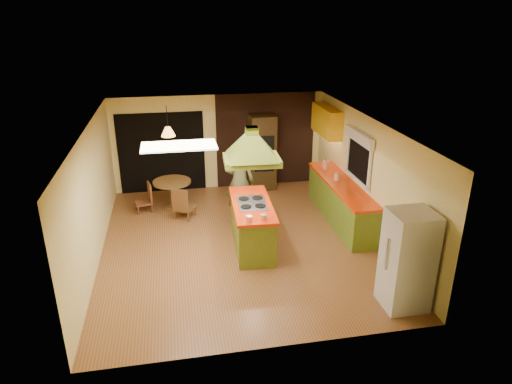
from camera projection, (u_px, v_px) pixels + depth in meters
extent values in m
plane|color=brown|center=(238.00, 242.00, 9.53)|extent=(6.50, 6.50, 0.00)
plane|color=#FFF9B6|center=(219.00, 142.00, 12.02)|extent=(5.50, 0.00, 5.50)
plane|color=#FFF9B6|center=(272.00, 273.00, 6.10)|extent=(5.50, 0.00, 5.50)
plane|color=#FFF9B6|center=(93.00, 196.00, 8.59)|extent=(0.00, 6.50, 6.50)
plane|color=#FFF9B6|center=(367.00, 177.00, 9.53)|extent=(0.00, 6.50, 6.50)
plane|color=silver|center=(236.00, 124.00, 8.59)|extent=(6.50, 6.50, 0.00)
cube|color=#381E14|center=(266.00, 140.00, 12.21)|extent=(2.64, 0.03, 2.50)
cube|color=black|center=(162.00, 153.00, 11.82)|extent=(2.20, 0.03, 2.10)
cube|color=olive|center=(341.00, 203.00, 10.33)|extent=(0.58, 3.00, 0.86)
cube|color=#E53807|center=(342.00, 184.00, 10.16)|extent=(0.62, 3.05, 0.06)
cube|color=yellow|center=(327.00, 121.00, 11.24)|extent=(0.34, 1.40, 0.70)
cube|color=black|center=(359.00, 158.00, 9.78)|extent=(0.03, 1.16, 0.96)
cube|color=white|center=(359.00, 137.00, 9.59)|extent=(0.10, 1.35, 0.22)
cube|color=white|center=(179.00, 146.00, 7.31)|extent=(1.20, 0.60, 0.03)
cube|color=olive|center=(252.00, 226.00, 9.20)|extent=(0.80, 1.86, 0.89)
cube|color=red|center=(252.00, 205.00, 9.02)|extent=(0.87, 1.95, 0.06)
cube|color=silver|center=(252.00, 203.00, 9.00)|extent=(0.59, 0.83, 0.02)
cube|color=olive|center=(252.00, 160.00, 8.67)|extent=(1.10, 0.82, 0.13)
pyramid|color=olive|center=(252.00, 134.00, 8.48)|extent=(1.10, 0.82, 0.45)
cube|color=olive|center=(252.00, 130.00, 8.45)|extent=(0.22, 0.22, 0.14)
imported|color=#494F2A|center=(239.00, 182.00, 10.20)|extent=(0.78, 0.62, 1.85)
cube|color=silver|center=(407.00, 260.00, 7.22)|extent=(0.69, 0.65, 1.66)
cube|color=#3E2D14|center=(262.00, 152.00, 12.03)|extent=(0.69, 0.62, 1.99)
cube|color=black|center=(264.00, 145.00, 11.64)|extent=(0.51, 0.05, 0.45)
cube|color=black|center=(264.00, 163.00, 11.83)|extent=(0.51, 0.05, 0.45)
cylinder|color=brown|center=(172.00, 182.00, 10.94)|extent=(0.91, 0.91, 0.05)
cylinder|color=brown|center=(173.00, 194.00, 11.06)|extent=(0.14, 0.14, 0.64)
cylinder|color=brown|center=(174.00, 206.00, 11.18)|extent=(0.51, 0.51, 0.05)
cone|color=#FF9E3F|center=(168.00, 132.00, 10.48)|extent=(0.34, 0.34, 0.21)
cylinder|color=beige|center=(326.00, 165.00, 11.02)|extent=(0.17, 0.17, 0.20)
cylinder|color=#FBE8CA|center=(325.00, 165.00, 11.07)|extent=(0.15, 0.15, 0.17)
cylinder|color=#FEE5CC|center=(337.00, 177.00, 10.29)|extent=(0.15, 0.15, 0.16)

